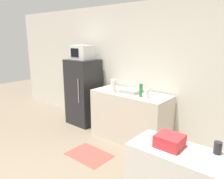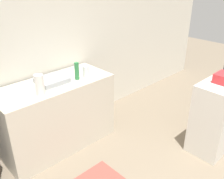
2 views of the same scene
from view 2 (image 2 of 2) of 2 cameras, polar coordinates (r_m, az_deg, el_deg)
name	(u,v)px [view 2 (image 2 of 2)]	position (r m, az deg, el deg)	size (l,w,h in m)	color
wall_back	(20,52)	(3.35, -20.34, 8.06)	(8.00, 0.06, 2.60)	silver
counter	(57,115)	(3.44, -12.50, -5.69)	(1.50, 0.65, 0.94)	beige
sink_basin	(52,80)	(3.23, -13.59, 2.10)	(0.35, 0.33, 0.06)	#9EA3A8
bottle_tall	(77,71)	(3.23, -8.04, 4.21)	(0.06, 0.06, 0.23)	#2D7F42
bottle_short	(86,72)	(3.30, -6.00, 4.09)	(0.08, 0.08, 0.15)	silver
shelf_cabinet	(220,114)	(3.65, 23.40, -5.14)	(0.87, 0.44, 0.97)	silver
paper_towel_roll	(40,85)	(2.91, -16.23, 1.02)	(0.10, 0.10, 0.24)	white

